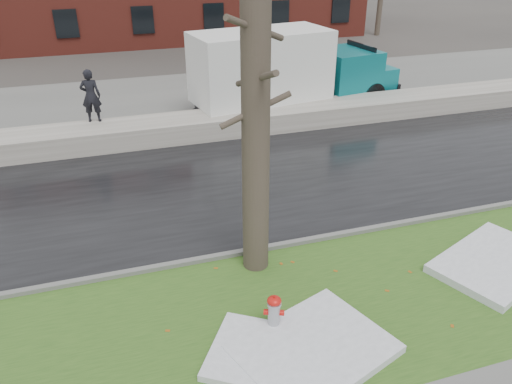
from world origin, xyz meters
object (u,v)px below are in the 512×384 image
object	(u,v)px
fire_hydrant	(274,312)
worker	(91,96)
box_truck	(285,70)
tree	(256,114)

from	to	relation	value
fire_hydrant	worker	bearing A→B (deg)	126.94
fire_hydrant	box_truck	world-z (taller)	box_truck
tree	worker	size ratio (longest dim) A/B	3.84
box_truck	worker	world-z (taller)	box_truck
box_truck	worker	size ratio (longest dim) A/B	5.56
tree	box_truck	distance (m)	10.70
tree	worker	bearing A→B (deg)	109.67
fire_hydrant	tree	bearing A→B (deg)	104.07
fire_hydrant	box_truck	bearing A→B (deg)	90.96
tree	box_truck	world-z (taller)	tree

